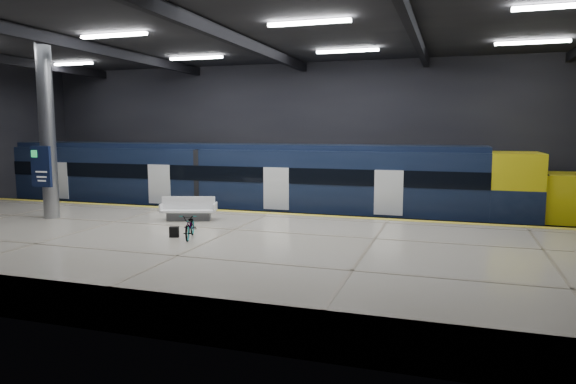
% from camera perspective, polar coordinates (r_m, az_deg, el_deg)
% --- Properties ---
extents(ground, '(30.00, 30.00, 0.00)m').
position_cam_1_polar(ground, '(19.57, -4.77, -6.79)').
color(ground, black).
rests_on(ground, ground).
extents(room_shell, '(30.10, 16.10, 8.05)m').
position_cam_1_polar(room_shell, '(19.04, -4.94, 10.17)').
color(room_shell, black).
rests_on(room_shell, ground).
extents(platform, '(30.00, 11.00, 1.10)m').
position_cam_1_polar(platform, '(17.23, -7.99, -6.86)').
color(platform, beige).
rests_on(platform, ground).
extents(safety_strip, '(30.00, 0.40, 0.01)m').
position_cam_1_polar(safety_strip, '(21.87, -2.03, -2.34)').
color(safety_strip, gold).
rests_on(safety_strip, platform).
extents(rails, '(30.00, 1.52, 0.16)m').
position_cam_1_polar(rails, '(24.61, 0.15, -3.71)').
color(rails, gray).
rests_on(rails, ground).
extents(train, '(29.40, 2.84, 3.79)m').
position_cam_1_polar(train, '(24.77, -2.90, 0.98)').
color(train, black).
rests_on(train, ground).
extents(bench, '(2.30, 1.49, 0.94)m').
position_cam_1_polar(bench, '(20.50, -10.97, -2.18)').
color(bench, '#595B60').
rests_on(bench, platform).
extents(bicycle, '(1.04, 1.66, 0.82)m').
position_cam_1_polar(bicycle, '(17.11, -10.81, -3.73)').
color(bicycle, '#99999E').
rests_on(bicycle, platform).
extents(pannier_bag, '(0.34, 0.26, 0.35)m').
position_cam_1_polar(pannier_bag, '(17.44, -12.53, -4.35)').
color(pannier_bag, black).
rests_on(pannier_bag, platform).
extents(info_column, '(0.90, 0.78, 6.90)m').
position_cam_1_polar(info_column, '(22.53, -25.21, 5.85)').
color(info_column, '#9EA0A5').
rests_on(info_column, platform).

